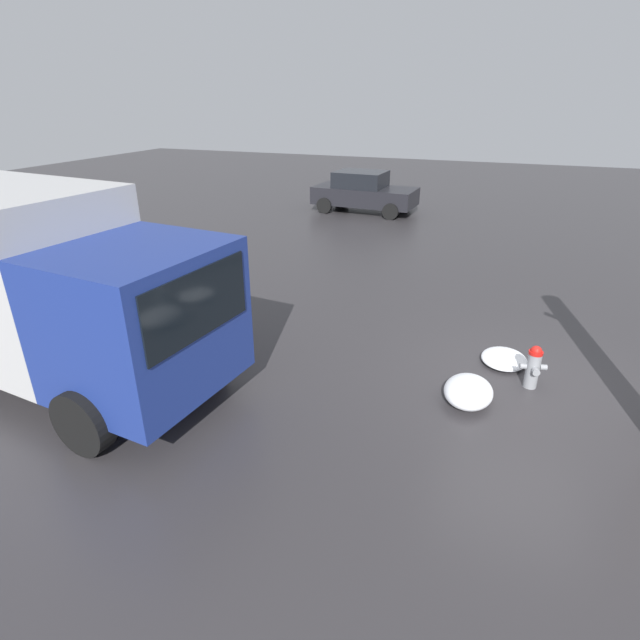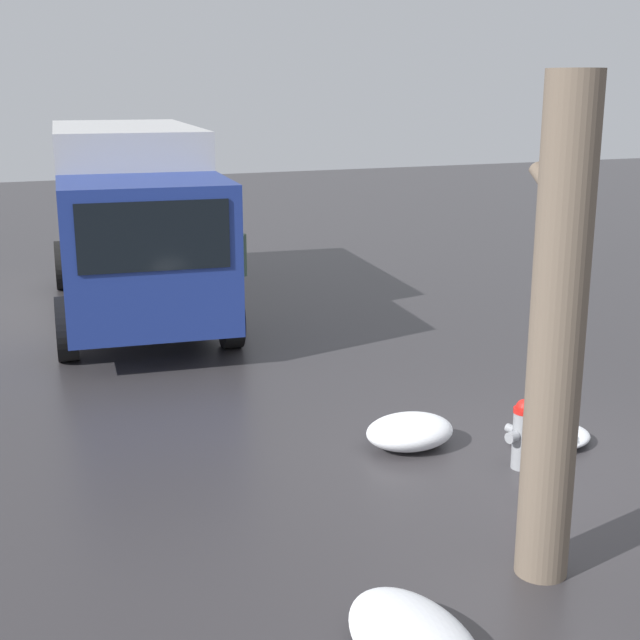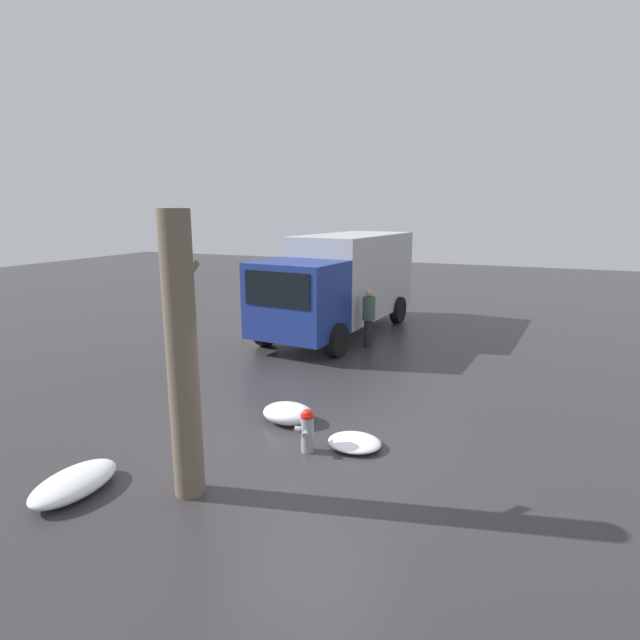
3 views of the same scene
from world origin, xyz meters
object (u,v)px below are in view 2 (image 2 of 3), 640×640
Objects in this scene: pedestrian at (236,268)px; tree_trunk at (557,337)px; fire_hydrant at (523,433)px; delivery_truck at (131,214)px.

tree_trunk is at bearing 61.45° from pedestrian.
fire_hydrant is 2.51m from tree_trunk.
tree_trunk is (-1.71, 0.99, 1.55)m from fire_hydrant.
fire_hydrant is at bearing 70.25° from pedestrian.
tree_trunk is 0.53× the size of delivery_truck.
fire_hydrant is 0.10× the size of delivery_truck.
tree_trunk is 8.17m from pedestrian.
fire_hydrant is 8.24m from delivery_truck.
delivery_truck is at bearing -86.95° from fire_hydrant.
delivery_truck reaches higher than fire_hydrant.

